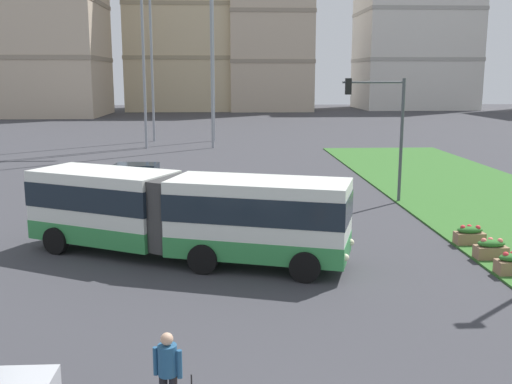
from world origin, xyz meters
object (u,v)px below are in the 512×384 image
apartment_tower_west (45,5)px  pedestrian_crossing (168,370)px  flower_planter_5 (470,235)px  flower_planter_4 (491,249)px  articulated_bus (183,213)px  car_grey_wagon (138,178)px  apartment_tower_eastcentre (416,14)px  traffic_light_far_right (383,119)px

apartment_tower_west → pedestrian_crossing: bearing=-73.0°
flower_planter_5 → apartment_tower_west: 89.99m
flower_planter_4 → articulated_bus: bearing=175.6°
pedestrian_crossing → apartment_tower_west: apartment_tower_west is taller
car_grey_wagon → apartment_tower_eastcentre: bearing=63.8°
pedestrian_crossing → flower_planter_5: pedestrian_crossing is taller
pedestrian_crossing → apartment_tower_eastcentre: bearing=70.5°
articulated_bus → apartment_tower_west: bearing=108.8°
pedestrian_crossing → traffic_light_far_right: bearing=64.9°
traffic_light_far_right → flower_planter_5: bearing=-80.4°
flower_planter_4 → traffic_light_far_right: 10.78m
car_grey_wagon → flower_planter_5: size_ratio=4.12×
articulated_bus → apartment_tower_west: size_ratio=0.33×
car_grey_wagon → apartment_tower_west: (-23.96, 67.93, 17.00)m
flower_planter_4 → flower_planter_5: same height
articulated_bus → apartment_tower_west: apartment_tower_west is taller
flower_planter_5 → apartment_tower_eastcentre: bearing=73.9°
flower_planter_4 → apartment_tower_west: (-38.22, 81.48, 17.33)m
pedestrian_crossing → apartment_tower_eastcentre: size_ratio=0.05×
apartment_tower_eastcentre → pedestrian_crossing: bearing=-109.5°
pedestrian_crossing → flower_planter_5: size_ratio=1.58×
articulated_bus → flower_planter_4: 10.94m
apartment_tower_west → apartment_tower_eastcentre: apartment_tower_eastcentre is taller
articulated_bus → flower_planter_5: bearing=5.5°
traffic_light_far_right → apartment_tower_west: 81.57m
articulated_bus → flower_planter_5: 10.96m
car_grey_wagon → apartment_tower_west: bearing=109.4°
pedestrian_crossing → car_grey_wagon: bearing=99.5°
traffic_light_far_right → flower_planter_4: bearing=-82.2°
articulated_bus → flower_planter_5: size_ratio=10.73×
pedestrian_crossing → flower_planter_4: pedestrian_crossing is taller
pedestrian_crossing → flower_planter_4: size_ratio=1.58×
apartment_tower_west → flower_planter_5: bearing=-64.4°
pedestrian_crossing → traffic_light_far_right: 21.65m
articulated_bus → car_grey_wagon: articulated_bus is taller
flower_planter_4 → flower_planter_5: (0.00, 1.87, 0.00)m
traffic_light_far_right → apartment_tower_west: apartment_tower_west is taller
car_grey_wagon → apartment_tower_eastcentre: apartment_tower_eastcentre is taller
articulated_bus → flower_planter_4: articulated_bus is taller
pedestrian_crossing → flower_planter_4: (10.44, 9.41, -0.58)m
apartment_tower_west → traffic_light_far_right: bearing=-62.7°
pedestrian_crossing → flower_planter_4: 14.06m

